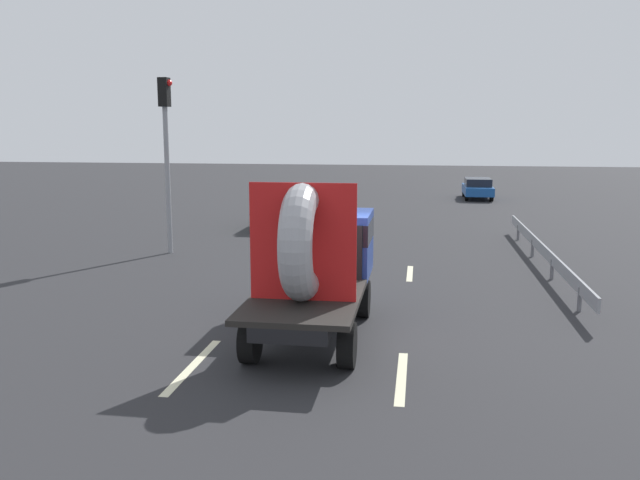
{
  "coord_description": "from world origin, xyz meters",
  "views": [
    {
      "loc": [
        1.7,
        -12.44,
        4.07
      ],
      "look_at": [
        -0.31,
        0.71,
        1.78
      ],
      "focal_mm": 36.79,
      "sensor_mm": 36.0,
      "label": 1
    }
  ],
  "objects_px": {
    "distant_sedan": "(282,210)",
    "oncoming_car": "(478,188)",
    "traffic_light": "(166,140)",
    "flatbed_truck": "(317,256)"
  },
  "relations": [
    {
      "from": "traffic_light",
      "to": "oncoming_car",
      "type": "bearing_deg",
      "value": 58.47
    },
    {
      "from": "distant_sedan",
      "to": "oncoming_car",
      "type": "distance_m",
      "value": 15.17
    },
    {
      "from": "flatbed_truck",
      "to": "distant_sedan",
      "type": "xyz_separation_m",
      "value": [
        -3.58,
        13.6,
        -0.82
      ]
    },
    {
      "from": "traffic_light",
      "to": "oncoming_car",
      "type": "distance_m",
      "value": 21.88
    },
    {
      "from": "distant_sedan",
      "to": "oncoming_car",
      "type": "bearing_deg",
      "value": 54.18
    },
    {
      "from": "traffic_light",
      "to": "oncoming_car",
      "type": "relative_size",
      "value": 1.53
    },
    {
      "from": "traffic_light",
      "to": "flatbed_truck",
      "type": "bearing_deg",
      "value": -50.92
    },
    {
      "from": "flatbed_truck",
      "to": "oncoming_car",
      "type": "height_order",
      "value": "flatbed_truck"
    },
    {
      "from": "distant_sedan",
      "to": "oncoming_car",
      "type": "xyz_separation_m",
      "value": [
        8.88,
        12.3,
        -0.07
      ]
    },
    {
      "from": "distant_sedan",
      "to": "traffic_light",
      "type": "height_order",
      "value": "traffic_light"
    }
  ]
}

